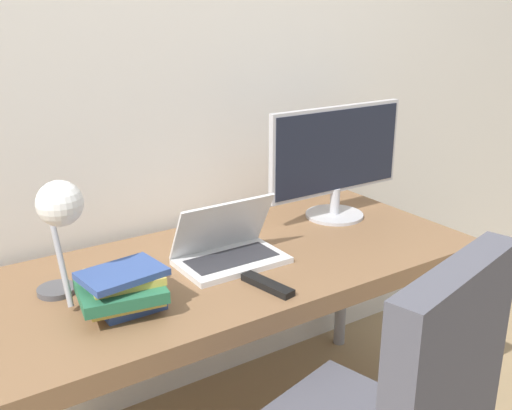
{
  "coord_description": "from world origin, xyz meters",
  "views": [
    {
      "loc": [
        -0.82,
        -1.12,
        1.47
      ],
      "look_at": [
        0.14,
        0.32,
        0.88
      ],
      "focal_mm": 42.0,
      "sensor_mm": 36.0,
      "label": 1
    }
  ],
  "objects_px": {
    "laptop": "(229,249)",
    "desk_lamp": "(59,215)",
    "book_stack": "(123,289)",
    "monitor": "(336,157)"
  },
  "relations": [
    {
      "from": "laptop",
      "to": "book_stack",
      "type": "bearing_deg",
      "value": -163.96
    },
    {
      "from": "monitor",
      "to": "desk_lamp",
      "type": "relative_size",
      "value": 1.63
    },
    {
      "from": "monitor",
      "to": "desk_lamp",
      "type": "distance_m",
      "value": 1.07
    },
    {
      "from": "laptop",
      "to": "book_stack",
      "type": "relative_size",
      "value": 1.36
    },
    {
      "from": "laptop",
      "to": "desk_lamp",
      "type": "relative_size",
      "value": 0.91
    },
    {
      "from": "laptop",
      "to": "desk_lamp",
      "type": "distance_m",
      "value": 0.55
    },
    {
      "from": "laptop",
      "to": "book_stack",
      "type": "distance_m",
      "value": 0.4
    },
    {
      "from": "laptop",
      "to": "desk_lamp",
      "type": "bearing_deg",
      "value": -176.64
    },
    {
      "from": "monitor",
      "to": "book_stack",
      "type": "relative_size",
      "value": 2.43
    },
    {
      "from": "desk_lamp",
      "to": "book_stack",
      "type": "bearing_deg",
      "value": -34.22
    }
  ]
}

